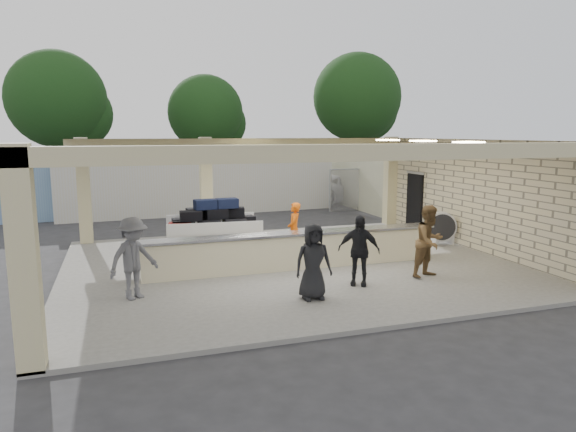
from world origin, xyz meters
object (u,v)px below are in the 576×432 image
object	(u,v)px
car_dark	(307,186)
baggage_counter	(295,250)
passenger_d	(313,261)
car_white_a	(342,188)
luggage_cart	(212,223)
car_white_b	(418,182)
drum_fan	(441,227)
baggage_handler	(294,229)
passenger_b	(359,250)
container_white	(200,183)
passenger_c	(133,258)
passenger_a	(430,241)

from	to	relation	value
car_dark	baggage_counter	bearing A→B (deg)	-166.09
passenger_d	car_white_a	distance (m)	16.90
luggage_cart	car_white_b	bearing A→B (deg)	44.30
car_white_a	car_dark	xyz separation A→B (m)	(-1.32, 1.95, -0.01)
luggage_cart	car_dark	xyz separation A→B (m)	(7.49, 11.94, -0.25)
luggage_cart	drum_fan	distance (m)	7.38
baggage_handler	passenger_d	size ratio (longest dim) A/B	0.95
passenger_b	container_white	distance (m)	13.54
luggage_cart	passenger_c	bearing A→B (deg)	-116.48
luggage_cart	passenger_c	world-z (taller)	passenger_c
drum_fan	car_dark	distance (m)	13.18
drum_fan	passenger_b	size ratio (longest dim) A/B	0.63
passenger_b	car_white_b	size ratio (longest dim) A/B	0.37
drum_fan	car_white_b	world-z (taller)	car_white_b
car_white_a	car_dark	size ratio (longest dim) A/B	1.18
passenger_d	car_white_b	xyz separation A→B (m)	(13.61, 17.38, -0.22)
baggage_handler	car_white_b	xyz separation A→B (m)	(12.71, 13.49, -0.18)
passenger_c	car_dark	size ratio (longest dim) A/B	0.41
drum_fan	car_dark	bearing A→B (deg)	109.78
drum_fan	baggage_handler	xyz separation A→B (m)	(-5.07, -0.03, 0.22)
baggage_counter	drum_fan	world-z (taller)	drum_fan
drum_fan	car_dark	world-z (taller)	car_dark
car_white_a	car_white_b	bearing A→B (deg)	-86.65
luggage_cart	drum_fan	size ratio (longest dim) A/B	2.73
passenger_a	passenger_b	size ratio (longest dim) A/B	1.08
drum_fan	baggage_handler	size ratio (longest dim) A/B	0.67
passenger_b	car_white_a	distance (m)	15.75
car_white_b	luggage_cart	bearing A→B (deg)	145.13
passenger_c	car_dark	xyz separation A→B (m)	(9.90, 15.88, -0.28)
baggage_counter	passenger_a	bearing A→B (deg)	-32.11
baggage_handler	car_dark	size ratio (longest dim) A/B	0.36
passenger_c	baggage_handler	bearing A→B (deg)	-1.19
passenger_b	luggage_cart	bearing A→B (deg)	151.87
luggage_cart	passenger_b	world-z (taller)	passenger_b
drum_fan	container_white	world-z (taller)	container_white
baggage_counter	passenger_b	xyz separation A→B (m)	(0.93, -1.92, 0.36)
luggage_cart	container_white	size ratio (longest dim) A/B	0.23
passenger_c	car_white_a	distance (m)	17.88
luggage_cart	passenger_d	world-z (taller)	passenger_d
passenger_b	passenger_d	bearing A→B (deg)	-124.91
baggage_counter	passenger_b	size ratio (longest dim) A/B	4.86
baggage_handler	passenger_a	distance (m)	4.05
passenger_a	passenger_c	size ratio (longest dim) A/B	1.01
drum_fan	car_white_b	distance (m)	15.48
drum_fan	car_white_a	bearing A→B (deg)	102.91
passenger_c	car_white_a	size ratio (longest dim) A/B	0.35
baggage_counter	passenger_d	xyz separation A→B (m)	(-0.47, -2.55, 0.35)
drum_fan	passenger_a	world-z (taller)	passenger_a
passenger_b	baggage_handler	bearing A→B (deg)	129.76
passenger_b	car_dark	distance (m)	17.16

